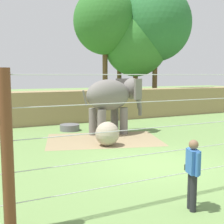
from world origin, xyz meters
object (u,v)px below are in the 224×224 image
object	(u,v)px
elephant	(113,97)
water_tub	(70,127)
enrichment_ball	(107,134)
zookeeper	(193,171)

from	to	relation	value
elephant	water_tub	xyz separation A→B (m)	(-1.82, 1.87, -1.78)
elephant	enrichment_ball	size ratio (longest dim) A/B	3.67
zookeeper	water_tub	bearing A→B (deg)	86.99
water_tub	zookeeper	bearing A→B (deg)	-93.01
elephant	zookeeper	world-z (taller)	elephant
enrichment_ball	zookeeper	size ratio (longest dim) A/B	0.64
water_tub	elephant	bearing A→B (deg)	-45.73
elephant	water_tub	world-z (taller)	elephant
enrichment_ball	water_tub	size ratio (longest dim) A/B	0.97
zookeeper	elephant	bearing A→B (deg)	75.14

